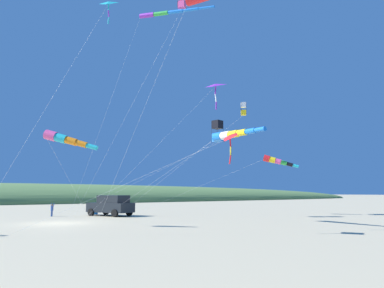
{
  "coord_description": "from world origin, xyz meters",
  "views": [
    {
      "loc": [
        -26.11,
        7.23,
        2.12
      ],
      "look_at": [
        -3.24,
        -9.02,
        5.86
      ],
      "focal_mm": 33.91,
      "sensor_mm": 36.0,
      "label": 1
    }
  ],
  "objects": [
    {
      "name": "ground_plane",
      "position": [
        0.0,
        0.0,
        0.0
      ],
      "size": [
        600.0,
        600.0,
        0.0
      ],
      "primitive_type": "plane",
      "color": "#C6B58C"
    },
    {
      "name": "parked_car",
      "position": [
        5.22,
        -6.04,
        0.95
      ],
      "size": [
        4.68,
        3.36,
        1.85
      ],
      "color": "black",
      "rests_on": "ground_plane"
    },
    {
      "name": "cooler_box",
      "position": [
        8.12,
        -5.61,
        0.21
      ],
      "size": [
        0.62,
        0.42,
        0.42
      ],
      "color": "blue",
      "rests_on": "ground_plane"
    },
    {
      "name": "person_child_green_jacket",
      "position": [
        7.67,
        -1.52,
        0.64
      ],
      "size": [
        0.42,
        0.39,
        1.18
      ],
      "color": "#335199",
      "rests_on": "ground_plane"
    },
    {
      "name": "kite_box_green_low_center",
      "position": [
        -1.57,
        -12.97,
        7.49
      ],
      "size": [
        11.4,
        9.56,
        8.45
      ],
      "color": "black",
      "rests_on": "ground_plane"
    },
    {
      "name": "kite_box_purple_drifting",
      "position": [
        -0.13,
        -10.09,
        19.61
      ],
      "size": [
        8.35,
        7.02,
        20.47
      ],
      "color": "red",
      "rests_on": "ground_plane"
    },
    {
      "name": "kite_windsock_teal_far_right",
      "position": [
        1.2,
        -9.12,
        18.63
      ],
      "size": [
        9.16,
        9.11,
        19.13
      ],
      "color": "purple",
      "rests_on": "ground_plane"
    },
    {
      "name": "kite_windsock_blue_topmost",
      "position": [
        -2.83,
        0.68,
        5.47
      ],
      "size": [
        9.72,
        5.86,
        6.12
      ],
      "color": "#EF4C93",
      "rests_on": "ground_plane"
    },
    {
      "name": "kite_delta_checkered_midright",
      "position": [
        -11.79,
        -5.32,
        4.98
      ],
      "size": [
        5.31,
        10.24,
        5.3
      ],
      "color": "red",
      "rests_on": "ground_plane"
    },
    {
      "name": "kite_delta_orange_high_right",
      "position": [
        -6.75,
        -0.39,
        13.17
      ],
      "size": [
        1.41,
        6.67,
        13.54
      ],
      "color": "#1EB7C6",
      "rests_on": "ground_plane"
    },
    {
      "name": "kite_windsock_magenta_far_left",
      "position": [
        -6.99,
        -9.78,
        6.2
      ],
      "size": [
        15.17,
        5.06,
        6.59
      ],
      "color": "blue",
      "rests_on": "ground_plane"
    },
    {
      "name": "kite_windsock_long_streamer_left",
      "position": [
        -1.94,
        -20.1,
        5.18
      ],
      "size": [
        9.38,
        13.18,
        5.84
      ],
      "color": "red",
      "rests_on": "ground_plane"
    },
    {
      "name": "kite_delta_small_distant",
      "position": [
        0.85,
        -14.76,
        12.54
      ],
      "size": [
        5.59,
        11.77,
        12.95
      ],
      "color": "purple",
      "rests_on": "ground_plane"
    },
    {
      "name": "kite_box_yellow_midlevel",
      "position": [
        -1.16,
        -16.56,
        10.07
      ],
      "size": [
        9.97,
        8.46,
        10.7
      ],
      "color": "white",
      "rests_on": "ground_plane"
    }
  ]
}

